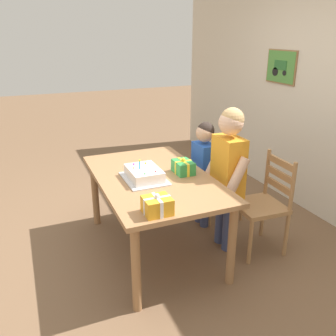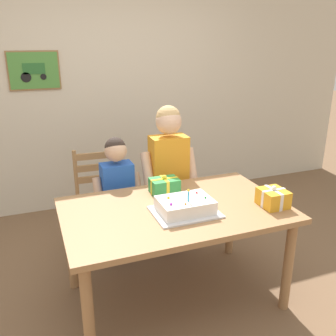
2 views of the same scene
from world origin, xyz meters
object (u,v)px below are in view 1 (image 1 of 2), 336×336
(gift_box_beside_cake, at_px, (157,205))
(chair_right, at_px, (263,204))
(child_younger, at_px, (204,164))
(child_older, at_px, (228,166))
(birthday_cake, at_px, (144,174))
(gift_box_red_large, at_px, (183,167))
(chair_left, at_px, (223,176))
(dining_table, at_px, (154,186))

(gift_box_beside_cake, distance_m, chair_right, 1.24)
(gift_box_beside_cake, height_order, child_younger, child_younger)
(child_older, bearing_deg, chair_right, 60.85)
(chair_right, xyz_separation_m, child_older, (-0.17, -0.30, 0.36))
(birthday_cake, height_order, child_younger, child_younger)
(chair_right, height_order, child_older, child_older)
(birthday_cake, relative_size, child_older, 0.33)
(gift_box_red_large, distance_m, child_older, 0.40)
(gift_box_red_large, distance_m, chair_right, 0.82)
(birthday_cake, distance_m, chair_right, 1.14)
(chair_left, bearing_deg, chair_right, 0.00)
(birthday_cake, relative_size, chair_right, 0.48)
(gift_box_beside_cake, height_order, chair_left, chair_left)
(chair_right, bearing_deg, birthday_cake, -107.76)
(birthday_cake, xyz_separation_m, gift_box_red_large, (-0.01, 0.38, 0.01))
(birthday_cake, height_order, chair_right, birthday_cake)
(chair_right, bearing_deg, gift_box_beside_cake, -75.77)
(gift_box_beside_cake, height_order, child_older, child_older)
(chair_right, bearing_deg, gift_box_red_large, -117.29)
(gift_box_beside_cake, distance_m, chair_left, 1.58)
(chair_left, bearing_deg, child_younger, -71.48)
(birthday_cake, height_order, gift_box_beside_cake, birthday_cake)
(dining_table, xyz_separation_m, child_younger, (-0.26, 0.64, 0.02))
(gift_box_red_large, bearing_deg, birthday_cake, -88.70)
(chair_left, height_order, child_younger, child_younger)
(chair_right, bearing_deg, child_older, -119.15)
(gift_box_red_large, xyz_separation_m, gift_box_beside_cake, (0.63, -0.50, 0.00))
(gift_box_beside_cake, bearing_deg, child_younger, 136.94)
(chair_right, height_order, child_younger, child_younger)
(gift_box_beside_cake, bearing_deg, chair_right, 104.23)
(gift_box_red_large, height_order, child_older, child_older)
(dining_table, xyz_separation_m, child_older, (0.20, 0.64, 0.16))
(chair_right, distance_m, child_younger, 0.73)
(child_older, relative_size, child_younger, 1.20)
(child_older, height_order, child_younger, child_older)
(child_older, distance_m, child_younger, 0.48)
(birthday_cake, xyz_separation_m, gift_box_beside_cake, (0.63, -0.12, 0.01))
(chair_right, bearing_deg, chair_left, -180.00)
(birthday_cake, relative_size, chair_left, 0.48)
(dining_table, relative_size, chair_right, 1.70)
(child_younger, bearing_deg, dining_table, -67.93)
(dining_table, relative_size, child_younger, 1.39)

